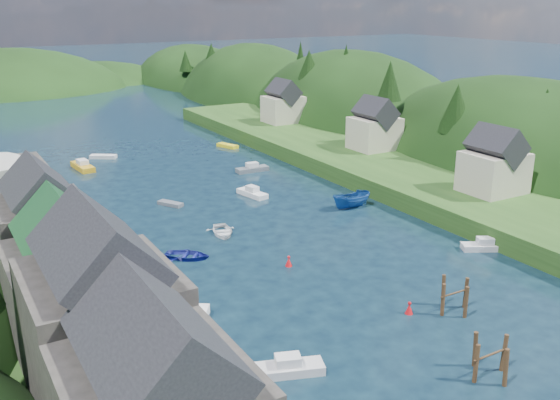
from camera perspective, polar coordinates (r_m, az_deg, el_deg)
ground at (r=89.25m, az=-7.10°, el=1.31°), size 600.00×600.00×0.00m
hillside_right at (r=134.04m, az=6.59°, el=3.65°), size 36.00×245.56×48.00m
far_hills at (r=208.99m, az=-20.36°, el=6.83°), size 103.00×68.00×44.00m
hill_trees at (r=101.30m, az=-10.42°, el=9.49°), size 91.48×150.28×11.58m
quay_left at (r=55.39m, az=-17.83°, el=-9.01°), size 12.00×110.00×2.00m
quayside_buildings at (r=40.37m, az=-17.03°, el=-9.70°), size 8.00×35.84×12.90m
boat_sheds at (r=71.20m, az=-23.17°, el=0.10°), size 7.00×21.00×7.50m
terrace_right at (r=93.30m, az=9.64°, el=2.69°), size 16.00×120.00×2.40m
right_bank_cottages at (r=100.39m, az=8.08°, el=6.56°), size 9.00×59.24×8.41m
piling_cluster_near at (r=47.28m, az=18.64°, el=-13.81°), size 3.30×3.07×3.42m
piling_cluster_far at (r=55.24m, az=15.64°, el=-8.71°), size 3.13×2.93×3.42m
channel_buoy_near at (r=54.27m, az=11.73°, el=-9.68°), size 0.70×0.70×1.10m
channel_buoy_far at (r=62.03m, az=0.80°, el=-5.65°), size 0.70×0.70×1.10m
moored_boats at (r=65.17m, az=-0.13°, el=-4.32°), size 38.40×86.94×2.22m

